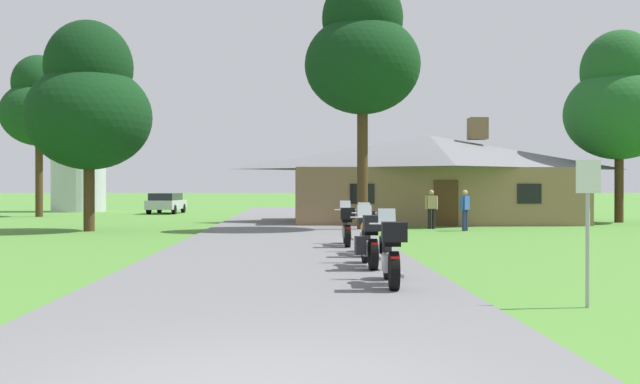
{
  "coord_description": "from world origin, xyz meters",
  "views": [
    {
      "loc": [
        0.36,
        -5.94,
        1.73
      ],
      "look_at": [
        1.45,
        23.84,
        1.58
      ],
      "focal_mm": 40.36,
      "sensor_mm": 36.0,
      "label": 1
    }
  ],
  "objects_px": {
    "metal_signpost_roadside": "(588,214)",
    "metal_silo_distant": "(79,152)",
    "bystander_blue_shirt_near_lodge": "(465,208)",
    "parked_silver_suv_far_left": "(166,202)",
    "tree_right_of_lodge": "(619,101)",
    "tree_left_near": "(89,102)",
    "tree_by_lodge_front": "(362,52)",
    "motorcycle_orange_second_in_row": "(370,241)",
    "motorcycle_white_farthest_in_row": "(347,226)",
    "bystander_tan_shirt_beside_signpost": "(431,207)",
    "motorcycle_orange_third_in_row": "(366,232)",
    "motorcycle_blue_nearest_to_camera": "(391,253)",
    "tree_left_far": "(39,105)"
  },
  "relations": [
    {
      "from": "bystander_blue_shirt_near_lodge",
      "to": "motorcycle_blue_nearest_to_camera",
      "type": "bearing_deg",
      "value": 26.52
    },
    {
      "from": "motorcycle_orange_third_in_row",
      "to": "bystander_tan_shirt_beside_signpost",
      "type": "xyz_separation_m",
      "value": [
        4.06,
        12.37,
        0.31
      ]
    },
    {
      "from": "tree_left_near",
      "to": "tree_by_lodge_front",
      "type": "distance_m",
      "value": 11.27
    },
    {
      "from": "metal_silo_distant",
      "to": "tree_left_far",
      "type": "bearing_deg",
      "value": -86.77
    },
    {
      "from": "motorcycle_white_farthest_in_row",
      "to": "tree_by_lodge_front",
      "type": "relative_size",
      "value": 0.2
    },
    {
      "from": "bystander_blue_shirt_near_lodge",
      "to": "motorcycle_orange_second_in_row",
      "type": "bearing_deg",
      "value": 22.99
    },
    {
      "from": "motorcycle_orange_second_in_row",
      "to": "motorcycle_orange_third_in_row",
      "type": "height_order",
      "value": "same"
    },
    {
      "from": "metal_signpost_roadside",
      "to": "metal_silo_distant",
      "type": "distance_m",
      "value": 48.42
    },
    {
      "from": "bystander_tan_shirt_beside_signpost",
      "to": "tree_left_near",
      "type": "relative_size",
      "value": 0.2
    },
    {
      "from": "motorcycle_blue_nearest_to_camera",
      "to": "parked_silver_suv_far_left",
      "type": "distance_m",
      "value": 38.73
    },
    {
      "from": "bystander_tan_shirt_beside_signpost",
      "to": "tree_right_of_lodge",
      "type": "distance_m",
      "value": 13.02
    },
    {
      "from": "motorcycle_blue_nearest_to_camera",
      "to": "tree_left_near",
      "type": "relative_size",
      "value": 0.25
    },
    {
      "from": "motorcycle_orange_third_in_row",
      "to": "tree_left_near",
      "type": "xyz_separation_m",
      "value": [
        -10.06,
        11.24,
        4.58
      ]
    },
    {
      "from": "bystander_tan_shirt_beside_signpost",
      "to": "tree_left_near",
      "type": "distance_m",
      "value": 14.79
    },
    {
      "from": "tree_left_near",
      "to": "metal_silo_distant",
      "type": "relative_size",
      "value": 0.96
    },
    {
      "from": "motorcycle_white_farthest_in_row",
      "to": "bystander_tan_shirt_beside_signpost",
      "type": "bearing_deg",
      "value": 67.18
    },
    {
      "from": "motorcycle_orange_second_in_row",
      "to": "motorcycle_white_farthest_in_row",
      "type": "xyz_separation_m",
      "value": [
        -0.07,
        5.76,
        0.01
      ]
    },
    {
      "from": "motorcycle_white_farthest_in_row",
      "to": "metal_silo_distant",
      "type": "bearing_deg",
      "value": 119.43
    },
    {
      "from": "bystander_blue_shirt_near_lodge",
      "to": "parked_silver_suv_far_left",
      "type": "xyz_separation_m",
      "value": [
        -15.68,
        20.7,
        -0.15
      ]
    },
    {
      "from": "tree_left_near",
      "to": "metal_silo_distant",
      "type": "height_order",
      "value": "metal_silo_distant"
    },
    {
      "from": "motorcycle_white_farthest_in_row",
      "to": "tree_right_of_lodge",
      "type": "distance_m",
      "value": 21.87
    },
    {
      "from": "metal_signpost_roadside",
      "to": "motorcycle_orange_third_in_row",
      "type": "bearing_deg",
      "value": 107.42
    },
    {
      "from": "tree_left_far",
      "to": "metal_silo_distant",
      "type": "xyz_separation_m",
      "value": [
        -0.56,
        9.88,
        -2.36
      ]
    },
    {
      "from": "motorcycle_orange_second_in_row",
      "to": "motorcycle_white_farthest_in_row",
      "type": "distance_m",
      "value": 5.76
    },
    {
      "from": "metal_silo_distant",
      "to": "motorcycle_orange_third_in_row",
      "type": "bearing_deg",
      "value": -63.68
    },
    {
      "from": "tree_right_of_lodge",
      "to": "parked_silver_suv_far_left",
      "type": "xyz_separation_m",
      "value": [
        -25.23,
        13.74,
        -5.38
      ]
    },
    {
      "from": "tree_right_of_lodge",
      "to": "tree_by_lodge_front",
      "type": "xyz_separation_m",
      "value": [
        -13.68,
        -6.49,
        1.17
      ]
    },
    {
      "from": "bystander_blue_shirt_near_lodge",
      "to": "tree_left_near",
      "type": "distance_m",
      "value": 15.79
    },
    {
      "from": "tree_by_lodge_front",
      "to": "metal_silo_distant",
      "type": "height_order",
      "value": "tree_by_lodge_front"
    },
    {
      "from": "tree_left_far",
      "to": "parked_silver_suv_far_left",
      "type": "bearing_deg",
      "value": 38.51
    },
    {
      "from": "motorcycle_orange_second_in_row",
      "to": "tree_by_lodge_front",
      "type": "distance_m",
      "value": 15.79
    },
    {
      "from": "motorcycle_white_farthest_in_row",
      "to": "metal_signpost_roadside",
      "type": "bearing_deg",
      "value": -74.11
    },
    {
      "from": "motorcycle_white_farthest_in_row",
      "to": "tree_right_of_lodge",
      "type": "bearing_deg",
      "value": 46.61
    },
    {
      "from": "bystander_blue_shirt_near_lodge",
      "to": "tree_by_lodge_front",
      "type": "relative_size",
      "value": 0.16
    },
    {
      "from": "motorcycle_orange_third_in_row",
      "to": "tree_right_of_lodge",
      "type": "height_order",
      "value": "tree_right_of_lodge"
    },
    {
      "from": "bystander_tan_shirt_beside_signpost",
      "to": "motorcycle_orange_third_in_row",
      "type": "bearing_deg",
      "value": 71.31
    },
    {
      "from": "motorcycle_orange_second_in_row",
      "to": "metal_silo_distant",
      "type": "xyz_separation_m",
      "value": [
        -17.64,
        39.0,
        3.82
      ]
    },
    {
      "from": "bystander_tan_shirt_beside_signpost",
      "to": "metal_silo_distant",
      "type": "xyz_separation_m",
      "value": [
        -21.9,
        23.7,
        3.49
      ]
    },
    {
      "from": "bystander_tan_shirt_beside_signpost",
      "to": "bystander_blue_shirt_near_lodge",
      "type": "bearing_deg",
      "value": 124.58
    },
    {
      "from": "metal_signpost_roadside",
      "to": "tree_right_of_lodge",
      "type": "xyz_separation_m",
      "value": [
        12.23,
        25.59,
        4.8
      ]
    },
    {
      "from": "bystander_blue_shirt_near_lodge",
      "to": "tree_right_of_lodge",
      "type": "relative_size",
      "value": 0.17
    },
    {
      "from": "tree_left_near",
      "to": "motorcycle_orange_third_in_row",
      "type": "bearing_deg",
      "value": -48.16
    },
    {
      "from": "motorcycle_blue_nearest_to_camera",
      "to": "motorcycle_white_farthest_in_row",
      "type": "bearing_deg",
      "value": 93.82
    },
    {
      "from": "motorcycle_orange_third_in_row",
      "to": "tree_left_near",
      "type": "distance_m",
      "value": 15.76
    },
    {
      "from": "tree_by_lodge_front",
      "to": "parked_silver_suv_far_left",
      "type": "height_order",
      "value": "tree_by_lodge_front"
    },
    {
      "from": "metal_silo_distant",
      "to": "parked_silver_suv_far_left",
      "type": "relative_size",
      "value": 1.88
    },
    {
      "from": "tree_left_near",
      "to": "metal_silo_distant",
      "type": "distance_m",
      "value": 26.03
    },
    {
      "from": "tree_left_far",
      "to": "metal_silo_distant",
      "type": "height_order",
      "value": "tree_left_far"
    },
    {
      "from": "tree_right_of_lodge",
      "to": "parked_silver_suv_far_left",
      "type": "height_order",
      "value": "tree_right_of_lodge"
    },
    {
      "from": "motorcycle_orange_second_in_row",
      "to": "tree_right_of_lodge",
      "type": "distance_m",
      "value": 26.11
    }
  ]
}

